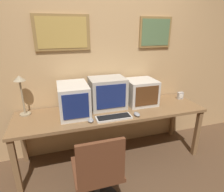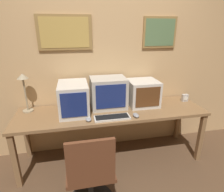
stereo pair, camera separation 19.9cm
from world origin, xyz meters
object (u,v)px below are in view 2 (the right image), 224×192
Objects in this scene: monitor_center at (108,93)px; mouse_near_keyboard at (136,115)px; office_chair at (91,177)px; desk_lamp at (24,84)px; desk_clock at (185,98)px; mouse_far_corner at (88,119)px; monitor_right at (143,93)px; monitor_left at (74,98)px; keyboard_main at (112,118)px.

monitor_center reaches higher than mouse_near_keyboard.
office_chair reaches higher than mouse_near_keyboard.
mouse_near_keyboard is at bearing -53.91° from monitor_center.
desk_lamp is 0.56× the size of office_chair.
monitor_center is 0.52× the size of office_chair.
desk_clock is at bearing -1.45° from monitor_center.
monitor_right is at bearing 23.39° from mouse_far_corner.
monitor_left is 4.71× the size of desk_clock.
monitor_left reaches higher than desk_clock.
desk_clock is (1.13, 0.32, 0.04)m from keyboard_main.
office_chair is at bearing -122.16° from keyboard_main.
keyboard_main is 0.68m from office_chair.
monitor_right is 3.77× the size of desk_clock.
desk_clock is 0.21× the size of desk_lamp.
monitor_left is 1.25× the size of monitor_right.
monitor_right reaches higher than office_chair.
monitor_left is 0.91m from monitor_right.
mouse_near_keyboard is 0.13× the size of office_chair.
mouse_near_keyboard is at bearing 39.06° from office_chair.
desk_lamp reaches higher than mouse_near_keyboard.
monitor_right reaches higher than keyboard_main.
monitor_left reaches higher than keyboard_main.
desk_lamp is at bearing 165.14° from monitor_left.
office_chair is at bearing -53.05° from desk_lamp.
mouse_near_keyboard is 0.90m from desk_clock.
desk_lamp is 1.33m from office_chair.
monitor_right is (0.47, -0.02, -0.03)m from monitor_center.
desk_clock is (1.55, 0.06, -0.14)m from monitor_left.
monitor_center is at bearing -3.59° from desk_lamp.
mouse_near_keyboard is (-0.20, -0.34, -0.15)m from monitor_right.
monitor_right is 0.93× the size of keyboard_main.
mouse_near_keyboard is 1.39m from desk_lamp.
office_chair reaches higher than mouse_far_corner.
keyboard_main is at bearing 57.84° from office_chair.
desk_clock reaches higher than mouse_near_keyboard.
desk_lamp is at bearing 126.95° from office_chair.
monitor_left is 1.55m from desk_clock.
monitor_center is at bearing 11.18° from monitor_left.
monitor_right is 0.45× the size of office_chair.
desk_clock is (1.10, -0.03, -0.15)m from monitor_center.
keyboard_main is (-0.02, -0.35, -0.18)m from monitor_center.
office_chair is (-0.33, -0.84, -0.54)m from monitor_center.
mouse_far_corner is 1.00× the size of desk_clock.
monitor_left is 0.34m from mouse_far_corner.
office_chair is at bearing -81.66° from monitor_left.
desk_lamp is at bearing 161.67° from mouse_near_keyboard.
monitor_right is (0.91, 0.07, -0.02)m from monitor_left.
mouse_far_corner is at bearing -59.81° from monitor_left.
mouse_far_corner is at bearing 178.48° from mouse_near_keyboard.
keyboard_main is at bearing -93.75° from monitor_center.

